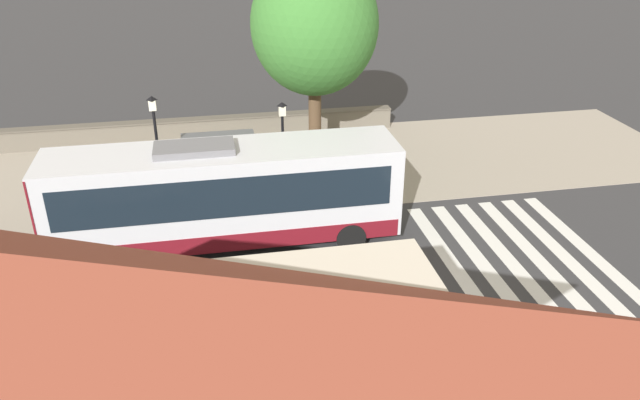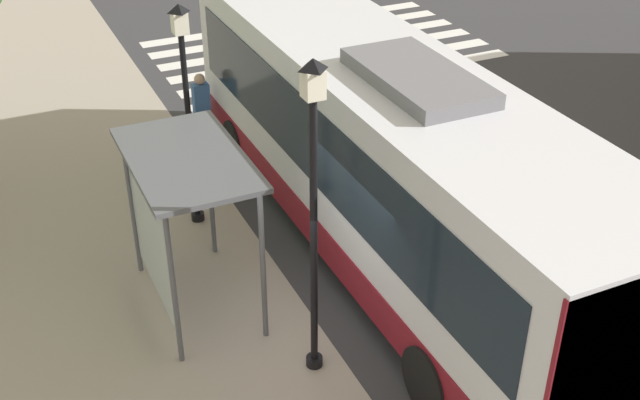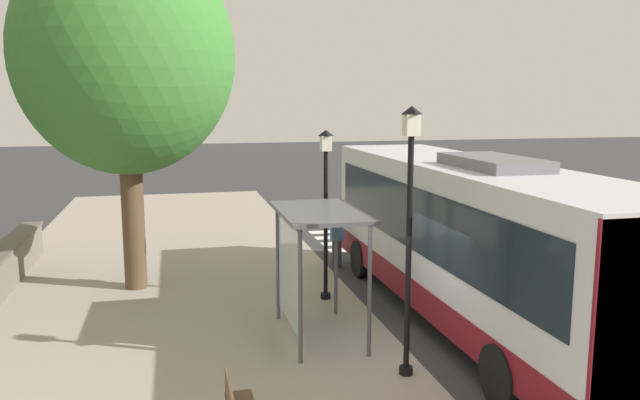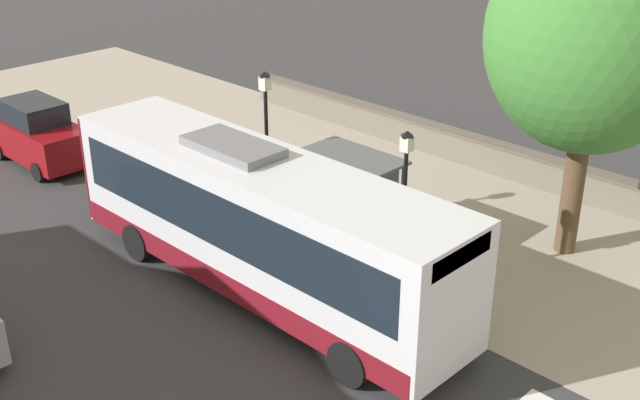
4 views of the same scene
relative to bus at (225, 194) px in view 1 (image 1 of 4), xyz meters
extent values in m
plane|color=#353538|center=(-1.79, -1.27, -1.90)|extent=(120.00, 120.00, 0.00)
cube|color=#9E9384|center=(-6.29, -1.27, -1.89)|extent=(9.00, 44.00, 0.02)
cube|color=silver|center=(3.21, 7.04, -1.90)|extent=(9.00, 0.50, 0.01)
cube|color=silver|center=(3.21, 7.99, -1.90)|extent=(9.00, 0.50, 0.01)
cube|color=silver|center=(3.21, 8.94, -1.90)|extent=(9.00, 0.50, 0.01)
cube|color=silver|center=(3.21, 9.89, -1.90)|extent=(9.00, 0.50, 0.01)
cube|color=silver|center=(3.21, 10.84, -1.90)|extent=(9.00, 0.50, 0.01)
cube|color=silver|center=(3.21, 11.79, -1.90)|extent=(9.00, 0.50, 0.01)
cube|color=#6B6356|center=(-10.34, -1.27, -1.42)|extent=(0.50, 20.00, 0.96)
cube|color=#5B5449|center=(-10.34, -1.27, -0.90)|extent=(0.60, 20.00, 0.08)
cube|color=silver|center=(0.00, 0.02, 0.05)|extent=(2.49, 11.36, 3.01)
cube|color=black|center=(0.00, 0.02, 0.44)|extent=(2.53, 10.45, 1.32)
cube|color=maroon|center=(0.00, 0.02, -1.15)|extent=(2.53, 11.13, 0.60)
cube|color=maroon|center=(0.00, -5.63, 0.05)|extent=(2.53, 0.06, 2.89)
cube|color=black|center=(0.00, 5.66, 1.26)|extent=(1.87, 0.08, 0.42)
cube|color=slate|center=(0.00, -0.83, 1.67)|extent=(1.24, 2.50, 0.22)
cylinder|color=black|center=(-1.16, 3.99, -1.40)|extent=(0.30, 1.00, 1.00)
cylinder|color=black|center=(1.16, 3.99, -1.40)|extent=(0.30, 1.00, 1.00)
cylinder|color=black|center=(-1.16, -3.50, -1.40)|extent=(0.30, 1.00, 1.00)
cylinder|color=black|center=(1.16, -3.50, -1.40)|extent=(0.30, 1.00, 1.00)
cylinder|color=#515459|center=(-2.61, -1.22, -0.63)|extent=(0.08, 0.08, 2.54)
cylinder|color=#515459|center=(-2.61, 1.19, -0.63)|extent=(0.08, 0.08, 2.54)
cylinder|color=#515459|center=(-3.91, -1.22, -0.63)|extent=(0.08, 0.08, 2.54)
cylinder|color=#515459|center=(-3.91, 1.19, -0.63)|extent=(0.08, 0.08, 2.54)
cube|color=#515459|center=(-3.26, -0.02, 0.68)|extent=(1.60, 2.71, 0.08)
cube|color=silver|center=(-3.89, -0.02, -0.51)|extent=(0.03, 2.17, 2.03)
cylinder|color=#2D3347|center=(-1.64, 5.02, -1.49)|extent=(0.12, 0.12, 0.82)
cylinder|color=#2D3347|center=(-1.48, 5.02, -1.49)|extent=(0.12, 0.12, 0.82)
cube|color=#38609E|center=(-1.56, 5.02, -0.75)|extent=(0.34, 0.22, 0.66)
sphere|color=tan|center=(-1.56, 5.02, -0.31)|extent=(0.23, 0.23, 0.23)
cube|color=brown|center=(-5.24, -3.95, -1.45)|extent=(0.40, 1.89, 0.06)
cube|color=brown|center=(-5.41, -3.95, -1.22)|extent=(0.04, 1.89, 0.40)
cube|color=black|center=(-5.24, -4.71, -1.68)|extent=(0.32, 0.06, 0.45)
cube|color=black|center=(-5.24, -3.19, -1.68)|extent=(0.32, 0.06, 0.45)
cylinder|color=black|center=(-2.57, 2.30, -1.82)|extent=(0.24, 0.24, 0.16)
cylinder|color=black|center=(-2.57, 2.30, -0.11)|extent=(0.10, 0.10, 3.59)
cube|color=silver|center=(-2.57, 2.30, 1.86)|extent=(0.24, 0.24, 0.35)
pyramid|color=black|center=(-2.57, 2.30, 2.11)|extent=(0.28, 0.28, 0.14)
cylinder|color=black|center=(-2.22, -2.12, -1.82)|extent=(0.24, 0.24, 0.16)
cylinder|color=black|center=(-2.22, -2.12, 0.19)|extent=(0.10, 0.10, 4.18)
cube|color=silver|center=(-2.22, -2.12, 2.45)|extent=(0.24, 0.24, 0.35)
pyramid|color=black|center=(-2.22, -2.12, 2.70)|extent=(0.28, 0.28, 0.14)
cylinder|color=brown|center=(-7.07, 4.31, 0.30)|extent=(0.55, 0.55, 4.39)
ellipsoid|color=#3D7F33|center=(-7.07, 4.31, 3.94)|extent=(5.28, 5.28, 5.81)
cube|color=#9EA0A8|center=(6.75, -3.50, -1.11)|extent=(1.85, 4.58, 1.04)
cube|color=black|center=(6.75, -3.62, -0.27)|extent=(1.57, 2.38, 0.64)
cylinder|color=black|center=(5.88, -2.01, -1.58)|extent=(0.22, 0.64, 0.64)
cylinder|color=black|center=(5.88, -4.99, -1.58)|extent=(0.22, 0.64, 0.64)
camera|label=1|loc=(18.60, -0.39, 8.93)|focal=35.00mm
camera|label=2|loc=(-5.74, -9.96, 6.10)|focal=45.00mm
camera|label=3|loc=(-6.07, -11.78, 2.85)|focal=35.00mm
camera|label=4|loc=(11.12, 12.85, 8.45)|focal=45.00mm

